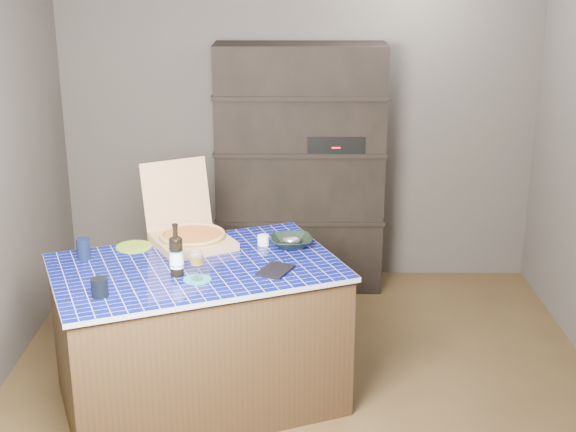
{
  "coord_description": "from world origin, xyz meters",
  "views": [
    {
      "loc": [
        -0.07,
        -4.1,
        2.41
      ],
      "look_at": [
        -0.08,
        0.0,
        1.05
      ],
      "focal_mm": 50.0,
      "sensor_mm": 36.0,
      "label": 1
    }
  ],
  "objects_px": {
    "pizza_box": "(191,234)",
    "wine_glass": "(197,258)",
    "mead_bottle": "(176,255)",
    "kitchen_island": "(198,334)",
    "bowl": "(291,242)",
    "dvd_case": "(276,270)"
  },
  "relations": [
    {
      "from": "wine_glass",
      "to": "pizza_box",
      "type": "bearing_deg",
      "value": 100.08
    },
    {
      "from": "kitchen_island",
      "to": "pizza_box",
      "type": "xyz_separation_m",
      "value": [
        -0.06,
        0.32,
        0.47
      ]
    },
    {
      "from": "pizza_box",
      "to": "dvd_case",
      "type": "distance_m",
      "value": 0.64
    },
    {
      "from": "pizza_box",
      "to": "bowl",
      "type": "height_order",
      "value": "pizza_box"
    },
    {
      "from": "kitchen_island",
      "to": "mead_bottle",
      "type": "distance_m",
      "value": 0.54
    },
    {
      "from": "pizza_box",
      "to": "wine_glass",
      "type": "height_order",
      "value": "pizza_box"
    },
    {
      "from": "dvd_case",
      "to": "wine_glass",
      "type": "bearing_deg",
      "value": -139.46
    },
    {
      "from": "pizza_box",
      "to": "bowl",
      "type": "bearing_deg",
      "value": -31.92
    },
    {
      "from": "mead_bottle",
      "to": "bowl",
      "type": "distance_m",
      "value": 0.73
    },
    {
      "from": "bowl",
      "to": "mead_bottle",
      "type": "bearing_deg",
      "value": -144.29
    },
    {
      "from": "pizza_box",
      "to": "wine_glass",
      "type": "relative_size",
      "value": 3.74
    },
    {
      "from": "kitchen_island",
      "to": "pizza_box",
      "type": "bearing_deg",
      "value": 79.26
    },
    {
      "from": "kitchen_island",
      "to": "bowl",
      "type": "bearing_deg",
      "value": 7.65
    },
    {
      "from": "kitchen_island",
      "to": "pizza_box",
      "type": "relative_size",
      "value": 2.8
    },
    {
      "from": "kitchen_island",
      "to": "mead_bottle",
      "type": "relative_size",
      "value": 6.18
    },
    {
      "from": "wine_glass",
      "to": "bowl",
      "type": "distance_m",
      "value": 0.69
    },
    {
      "from": "mead_bottle",
      "to": "dvd_case",
      "type": "height_order",
      "value": "mead_bottle"
    },
    {
      "from": "pizza_box",
      "to": "mead_bottle",
      "type": "height_order",
      "value": "pizza_box"
    },
    {
      "from": "pizza_box",
      "to": "mead_bottle",
      "type": "xyz_separation_m",
      "value": [
        -0.02,
        -0.46,
        0.05
      ]
    },
    {
      "from": "kitchen_island",
      "to": "bowl",
      "type": "xyz_separation_m",
      "value": [
        0.51,
        0.29,
        0.44
      ]
    },
    {
      "from": "dvd_case",
      "to": "pizza_box",
      "type": "bearing_deg",
      "value": 164.5
    },
    {
      "from": "kitchen_island",
      "to": "dvd_case",
      "type": "relative_size",
      "value": 8.84
    }
  ]
}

